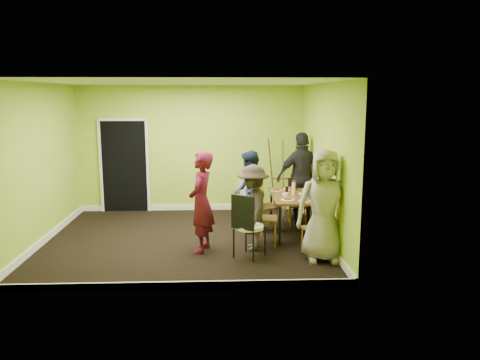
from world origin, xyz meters
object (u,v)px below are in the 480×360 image
object	(u,v)px
thermos	(294,188)
person_standing	(201,202)
chair_left_near	(261,213)
blue_bottle	(309,193)
orange_bottle	(291,191)
chair_back_end	(297,192)
dining_table	(296,198)
easel	(282,177)
chair_bentwood	(247,223)
person_front_end	(324,206)
person_left_far	(249,192)
chair_front_end	(319,224)
person_left_near	(253,207)
person_back_end	(302,178)
chair_left_far	(262,202)

from	to	relation	value
thermos	person_standing	xyz separation A→B (m)	(-1.69, -0.98, -0.02)
chair_left_near	person_standing	bearing A→B (deg)	-63.88
blue_bottle	orange_bottle	world-z (taller)	blue_bottle
chair_back_end	person_standing	size ratio (longest dim) A/B	0.55
dining_table	easel	world-z (taller)	easel
chair_left_near	easel	size ratio (longest dim) A/B	0.59
chair_bentwood	orange_bottle	world-z (taller)	chair_bentwood
chair_back_end	person_front_end	xyz separation A→B (m)	(0.05, -2.22, 0.24)
chair_bentwood	person_left_far	world-z (taller)	person_left_far
chair_back_end	chair_front_end	bearing A→B (deg)	95.30
person_left_near	person_front_end	xyz separation A→B (m)	(1.07, -0.59, 0.16)
chair_front_end	person_left_far	size ratio (longest dim) A/B	0.59
dining_table	orange_bottle	size ratio (longest dim) A/B	18.60
person_left_far	person_left_near	distance (m)	1.06
chair_front_end	person_left_far	xyz separation A→B (m)	(-1.04, 1.40, 0.26)
blue_bottle	person_standing	xyz separation A→B (m)	(-1.89, -0.54, -0.02)
chair_bentwood	easel	world-z (taller)	easel
chair_bentwood	person_front_end	size ratio (longest dim) A/B	0.59
person_left_near	orange_bottle	bearing A→B (deg)	143.76
person_standing	person_back_end	distance (m)	2.67
person_standing	chair_front_end	bearing A→B (deg)	95.62
dining_table	person_standing	bearing A→B (deg)	-151.63
person_front_end	person_back_end	bearing A→B (deg)	92.10
dining_table	chair_back_end	xyz separation A→B (m)	(0.15, 0.77, -0.04)
chair_bentwood	orange_bottle	size ratio (longest dim) A/B	13.05
chair_bentwood	blue_bottle	xyz separation A→B (m)	(1.15, 0.92, 0.28)
blue_bottle	person_back_end	bearing A→B (deg)	85.24
chair_left_far	person_standing	bearing A→B (deg)	-70.44
chair_left_far	chair_bentwood	distance (m)	1.44
thermos	person_front_end	world-z (taller)	person_front_end
chair_front_end	person_standing	distance (m)	1.95
chair_back_end	chair_front_end	xyz separation A→B (m)	(0.02, -1.98, -0.14)
chair_left_far	blue_bottle	xyz separation A→B (m)	(0.79, -0.48, 0.26)
person_standing	person_left_far	bearing A→B (deg)	156.33
chair_left_far	person_left_far	xyz separation A→B (m)	(-0.23, 0.11, 0.18)
blue_bottle	person_left_near	world-z (taller)	person_left_near
chair_back_end	easel	distance (m)	0.78
chair_left_far	person_left_near	world-z (taller)	person_left_near
chair_left_far	person_standing	distance (m)	1.51
chair_left_far	thermos	world-z (taller)	chair_left_far
dining_table	chair_back_end	distance (m)	0.78
chair_left_far	chair_back_end	bearing A→B (deg)	107.83
person_standing	person_front_end	size ratio (longest dim) A/B	0.95
chair_left_near	orange_bottle	size ratio (longest dim) A/B	12.20
person_standing	orange_bottle	bearing A→B (deg)	137.23
chair_left_near	easel	world-z (taller)	easel
chair_left_far	chair_front_end	size ratio (longest dim) A/B	1.17
easel	person_front_end	xyz separation A→B (m)	(0.27, -2.95, 0.06)
dining_table	chair_back_end	world-z (taller)	chair_back_end
orange_bottle	chair_front_end	bearing A→B (deg)	-79.64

